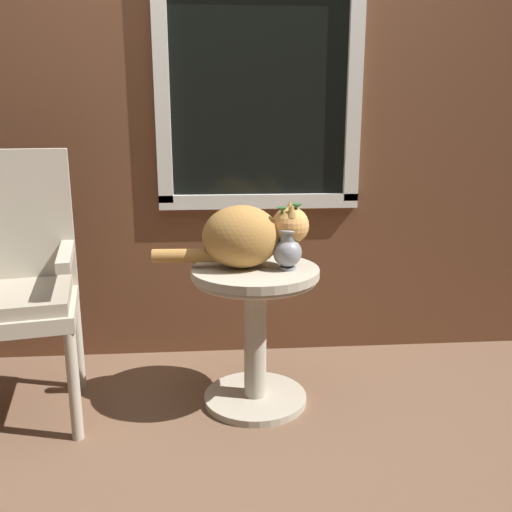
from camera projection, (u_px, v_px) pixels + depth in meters
ground_plane at (217, 414)px, 2.24m from camera, size 6.00×6.00×0.00m
back_wall at (213, 94)px, 2.56m from camera, size 4.00×0.07×2.60m
wicker_side_table at (256, 314)px, 2.25m from camera, size 0.52×0.52×0.60m
wicker_chair at (9, 276)px, 2.14m from camera, size 0.59×0.57×1.07m
cat at (247, 236)px, 2.18m from camera, size 0.63×0.27×0.27m
pewter_vase_with_ivy at (288, 249)px, 2.16m from camera, size 0.12×0.12×0.26m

